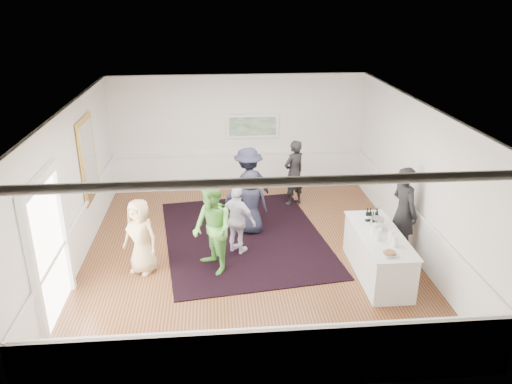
{
  "coord_description": "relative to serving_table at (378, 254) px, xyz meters",
  "views": [
    {
      "loc": [
        -0.66,
        -9.46,
        5.24
      ],
      "look_at": [
        0.17,
        0.2,
        1.33
      ],
      "focal_mm": 35.0,
      "sensor_mm": 36.0,
      "label": 1
    }
  ],
  "objects": [
    {
      "name": "doorway",
      "position": [
        -5.9,
        -0.8,
        0.96
      ],
      "size": [
        0.1,
        1.78,
        2.56
      ],
      "color": "white",
      "rests_on": "wall_left"
    },
    {
      "name": "guest_navy",
      "position": [
        -2.33,
        2.11,
        0.3
      ],
      "size": [
        0.81,
        0.61,
        1.5
      ],
      "primitive_type": "imported",
      "rotation": [
        0.0,
        0.0,
        2.95
      ],
      "color": "#1D1E30",
      "rests_on": "floor"
    },
    {
      "name": "bartender",
      "position": [
        0.74,
        0.76,
        0.53
      ],
      "size": [
        0.66,
        0.83,
        1.98
      ],
      "primitive_type": "imported",
      "rotation": [
        0.0,
        0.0,
        1.86
      ],
      "color": "black",
      "rests_on": "floor"
    },
    {
      "name": "wine_bottles",
      "position": [
        0.0,
        0.51,
        0.6
      ],
      "size": [
        0.26,
        0.26,
        0.31
      ],
      "color": "black",
      "rests_on": "serving_table"
    },
    {
      "name": "wainscoting",
      "position": [
        -2.46,
        1.1,
        0.05
      ],
      "size": [
        7.0,
        8.0,
        1.0
      ],
      "primitive_type": null,
      "color": "white",
      "rests_on": "floor"
    },
    {
      "name": "wall_right",
      "position": [
        1.04,
        1.1,
        1.15
      ],
      "size": [
        0.02,
        8.0,
        3.2
      ],
      "primitive_type": "cube",
      "color": "white",
      "rests_on": "floor"
    },
    {
      "name": "ice_bucket",
      "position": [
        -0.01,
        0.19,
        0.56
      ],
      "size": [
        0.26,
        0.26,
        0.25
      ],
      "primitive_type": "cylinder",
      "color": "silver",
      "rests_on": "serving_table"
    },
    {
      "name": "guest_dark_a",
      "position": [
        -2.35,
        2.71,
        0.48
      ],
      "size": [
        1.39,
        1.17,
        1.86
      ],
      "primitive_type": "imported",
      "rotation": [
        0.0,
        0.0,
        3.63
      ],
      "color": "#1D1E30",
      "rests_on": "floor"
    },
    {
      "name": "floor",
      "position": [
        -2.46,
        1.1,
        -0.45
      ],
      "size": [
        8.0,
        8.0,
        0.0
      ],
      "primitive_type": "plane",
      "color": "brown",
      "rests_on": "ground"
    },
    {
      "name": "guest_green",
      "position": [
        -3.22,
        0.44,
        0.47
      ],
      "size": [
        1.03,
        1.12,
        1.85
      ],
      "primitive_type": "imported",
      "rotation": [
        0.0,
        0.0,
        -1.1
      ],
      "color": "#5EB247",
      "rests_on": "floor"
    },
    {
      "name": "area_rug",
      "position": [
        -2.51,
        1.85,
        -0.44
      ],
      "size": [
        4.06,
        5.0,
        0.02
      ],
      "primitive_type": "cube",
      "rotation": [
        0.0,
        0.0,
        0.13
      ],
      "color": "black",
      "rests_on": "floor"
    },
    {
      "name": "landscape_painting",
      "position": [
        -2.06,
        5.05,
        1.33
      ],
      "size": [
        1.44,
        0.06,
        0.66
      ],
      "color": "white",
      "rests_on": "wall_back"
    },
    {
      "name": "wall_left",
      "position": [
        -5.96,
        1.1,
        1.15
      ],
      "size": [
        0.02,
        8.0,
        3.2
      ],
      "primitive_type": "cube",
      "color": "white",
      "rests_on": "floor"
    },
    {
      "name": "guest_tan",
      "position": [
        -4.62,
        0.54,
        0.32
      ],
      "size": [
        0.9,
        0.8,
        1.55
      ],
      "primitive_type": "imported",
      "rotation": [
        0.0,
        0.0,
        -0.52
      ],
      "color": "tan",
      "rests_on": "floor"
    },
    {
      "name": "juice_pitchers",
      "position": [
        -0.01,
        -0.28,
        0.57
      ],
      "size": [
        0.35,
        0.61,
        0.24
      ],
      "color": "#5CAB3D",
      "rests_on": "serving_table"
    },
    {
      "name": "serving_table",
      "position": [
        0.0,
        0.0,
        0.0
      ],
      "size": [
        0.85,
        2.23,
        0.9
      ],
      "color": "silver",
      "rests_on": "floor"
    },
    {
      "name": "mirror",
      "position": [
        -5.91,
        2.4,
        1.35
      ],
      "size": [
        0.05,
        1.25,
        1.85
      ],
      "color": "gold",
      "rests_on": "wall_left"
    },
    {
      "name": "guest_dark_b",
      "position": [
        -1.1,
        3.66,
        0.42
      ],
      "size": [
        0.76,
        0.7,
        1.75
      ],
      "primitive_type": "imported",
      "rotation": [
        0.0,
        0.0,
        3.73
      ],
      "color": "black",
      "rests_on": "floor"
    },
    {
      "name": "ceiling",
      "position": [
        -2.46,
        1.1,
        2.75
      ],
      "size": [
        7.0,
        8.0,
        0.02
      ],
      "primitive_type": "cube",
      "color": "white",
      "rests_on": "wall_back"
    },
    {
      "name": "wall_front",
      "position": [
        -2.46,
        -2.9,
        1.15
      ],
      "size": [
        7.0,
        0.02,
        3.2
      ],
      "primitive_type": "cube",
      "color": "white",
      "rests_on": "floor"
    },
    {
      "name": "wall_back",
      "position": [
        -2.46,
        5.1,
        1.15
      ],
      "size": [
        7.0,
        0.02,
        3.2
      ],
      "primitive_type": "cube",
      "color": "white",
      "rests_on": "floor"
    },
    {
      "name": "guest_lilac",
      "position": [
        -2.69,
        1.16,
        0.3
      ],
      "size": [
        0.93,
        0.83,
        1.51
      ],
      "primitive_type": "imported",
      "rotation": [
        0.0,
        0.0,
        2.5
      ],
      "color": "silver",
      "rests_on": "floor"
    },
    {
      "name": "nut_bowl",
      "position": [
        -0.09,
        -0.84,
        0.49
      ],
      "size": [
        0.26,
        0.26,
        0.08
      ],
      "color": "white",
      "rests_on": "serving_table"
    }
  ]
}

